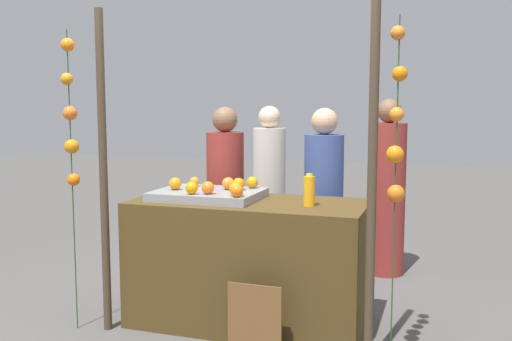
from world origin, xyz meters
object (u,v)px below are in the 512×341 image
chalkboard_sign (255,323)px  vendor_left (225,206)px  orange_0 (228,183)px  orange_1 (252,182)px  juice_bottle (309,191)px  stall_counter (249,263)px  vendor_right (323,212)px

chalkboard_sign → vendor_left: bearing=119.2°
orange_0 → vendor_left: bearing=113.7°
orange_1 → juice_bottle: bearing=-29.1°
stall_counter → chalkboard_sign: (0.23, -0.54, -0.21)m
stall_counter → orange_1: size_ratio=19.14×
vendor_left → juice_bottle: bearing=-38.6°
orange_0 → juice_bottle: (0.64, -0.15, -0.00)m
juice_bottle → chalkboard_sign: 0.93m
orange_1 → juice_bottle: juice_bottle is taller
orange_1 → vendor_right: vendor_right is taller
chalkboard_sign → vendor_right: 1.30m
stall_counter → vendor_left: vendor_left is taller
stall_counter → chalkboard_sign: 0.63m
orange_0 → vendor_left: (-0.24, 0.56, -0.27)m
vendor_right → orange_1: bearing=-135.4°
juice_bottle → chalkboard_sign: bearing=-114.8°
orange_0 → vendor_right: (0.59, 0.57, -0.28)m
chalkboard_sign → vendor_right: (0.17, 1.19, 0.49)m
vendor_right → vendor_left: bearing=-179.4°
stall_counter → orange_1: 0.59m
orange_0 → chalkboard_sign: orange_0 is taller
stall_counter → chalkboard_sign: bearing=-67.4°
stall_counter → vendor_right: bearing=58.7°
orange_1 → juice_bottle: 0.57m
orange_0 → vendor_left: size_ratio=0.06×
orange_1 → chalkboard_sign: (0.28, -0.76, -0.76)m
chalkboard_sign → orange_0: bearing=123.6°
stall_counter → vendor_left: size_ratio=1.06×
stall_counter → juice_bottle: (0.45, -0.06, 0.55)m
vendor_left → stall_counter: bearing=-55.8°
chalkboard_sign → vendor_right: vendor_right is taller
stall_counter → orange_1: orange_1 is taller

